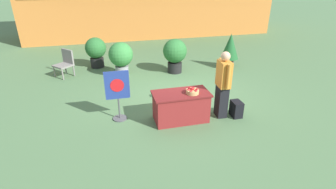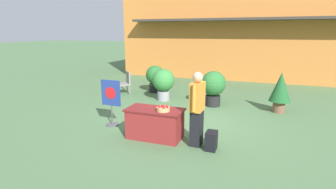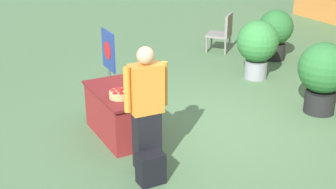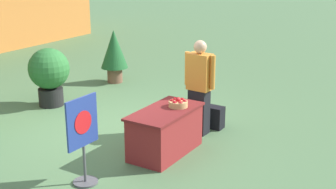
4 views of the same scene
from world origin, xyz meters
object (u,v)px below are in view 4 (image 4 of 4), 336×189
display_table (165,132)px  person_visitor (199,87)px  backpack (214,117)px  poster_board (83,137)px  potted_plant_far_left (114,52)px  potted_plant_far_right (49,73)px  apple_basket (178,103)px

display_table → person_visitor: 1.18m
backpack → poster_board: size_ratio=0.32×
poster_board → potted_plant_far_left: size_ratio=0.98×
poster_board → display_table: bearing=75.5°
person_visitor → backpack: person_visitor is taller
display_table → potted_plant_far_right: (0.80, 3.41, 0.35)m
backpack → potted_plant_far_right: (-0.65, 3.59, 0.52)m
poster_board → apple_basket: bearing=74.8°
potted_plant_far_right → backpack: bearing=-79.8°
person_visitor → potted_plant_far_right: bearing=-82.8°
apple_basket → backpack: 1.34m
poster_board → potted_plant_far_right: 3.77m
potted_plant_far_right → potted_plant_far_left: bearing=-0.8°
apple_basket → person_visitor: person_visitor is taller
poster_board → potted_plant_far_right: poster_board is taller
display_table → poster_board: 1.59m
backpack → apple_basket: bearing=175.7°
backpack → display_table: bearing=172.8°
display_table → potted_plant_far_left: potted_plant_far_left is taller
apple_basket → person_visitor: (0.81, 0.04, 0.07)m
person_visitor → potted_plant_far_right: (-0.27, 3.46, -0.15)m
potted_plant_far_left → potted_plant_far_right: bearing=179.2°
apple_basket → display_table: bearing=160.1°
potted_plant_far_right → potted_plant_far_left: 2.19m
display_table → potted_plant_far_left: size_ratio=1.05×
display_table → apple_basket: (0.26, -0.09, 0.44)m
apple_basket → poster_board: 1.83m
poster_board → potted_plant_far_left: (4.48, 2.96, 0.07)m
poster_board → potted_plant_far_left: 5.37m
person_visitor → poster_board: size_ratio=1.33×
backpack → poster_board: bearing=168.4°
apple_basket → potted_plant_far_left: 4.41m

